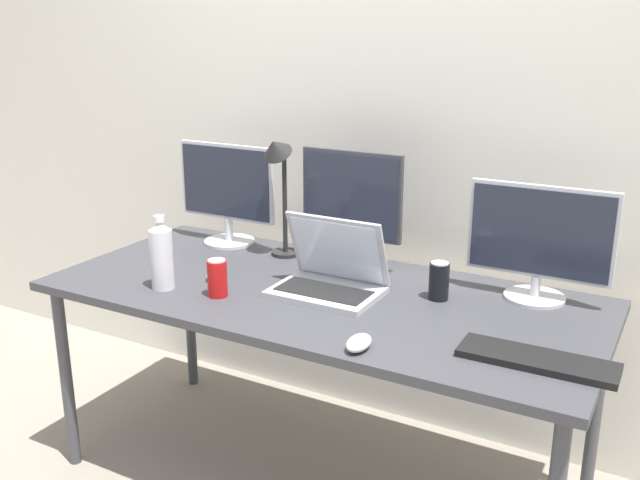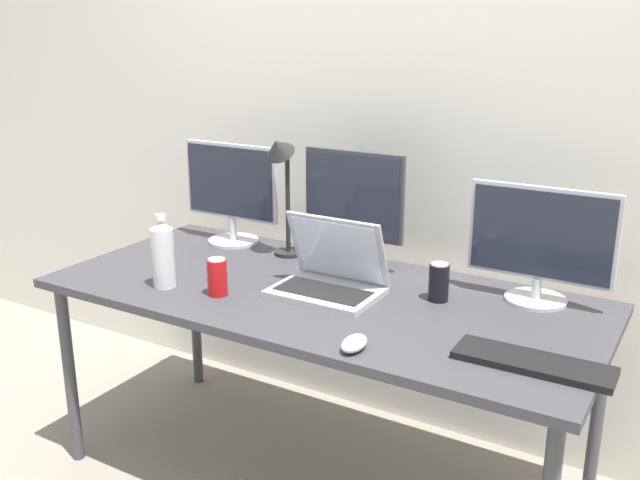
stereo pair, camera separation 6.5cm
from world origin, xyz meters
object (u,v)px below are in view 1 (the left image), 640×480
object	(u,v)px
monitor_left	(227,191)
keyboard_main	(537,360)
soda_can_near_keyboard	(439,281)
mouse_by_keyboard	(216,274)
soda_can_by_laptop	(217,278)
desk_lamp	(278,173)
monitor_right	(540,241)
water_bottle	(162,255)
laptop_silver	(330,275)
mouse_by_laptop	(359,343)
monitor_center	(351,205)
work_desk	(320,306)

from	to	relation	value
monitor_left	keyboard_main	size ratio (longest dim) A/B	1.05
soda_can_near_keyboard	mouse_by_keyboard	bearing A→B (deg)	-165.52
soda_can_by_laptop	desk_lamp	distance (m)	0.52
monitor_right	mouse_by_keyboard	distance (m)	1.10
soda_can_near_keyboard	water_bottle	bearing A→B (deg)	-157.21
laptop_silver	mouse_by_laptop	xyz separation A→B (m)	(0.27, -0.35, -0.04)
desk_lamp	monitor_center	bearing A→B (deg)	9.62
water_bottle	soda_can_by_laptop	xyz separation A→B (m)	(0.21, 0.03, -0.06)
monitor_left	mouse_by_laptop	distance (m)	1.12
mouse_by_keyboard	desk_lamp	bearing A→B (deg)	65.29
monitor_center	water_bottle	xyz separation A→B (m)	(-0.45, -0.52, -0.12)
monitor_left	keyboard_main	distance (m)	1.45
monitor_right	desk_lamp	xyz separation A→B (m)	(-0.96, -0.04, 0.13)
keyboard_main	soda_can_near_keyboard	distance (m)	0.50
work_desk	keyboard_main	bearing A→B (deg)	-13.74
mouse_by_laptop	keyboard_main	bearing A→B (deg)	15.24
monitor_left	mouse_by_keyboard	world-z (taller)	monitor_left
monitor_center	laptop_silver	xyz separation A→B (m)	(0.06, -0.28, -0.17)
monitor_center	soda_can_near_keyboard	size ratio (longest dim) A/B	3.42
keyboard_main	monitor_center	bearing A→B (deg)	148.49
water_bottle	desk_lamp	xyz separation A→B (m)	(0.17, 0.47, 0.22)
work_desk	monitor_right	bearing A→B (deg)	23.06
water_bottle	monitor_left	bearing A→B (deg)	101.85
soda_can_near_keyboard	desk_lamp	distance (m)	0.74
monitor_left	monitor_right	world-z (taller)	monitor_left
laptop_silver	water_bottle	xyz separation A→B (m)	(-0.52, -0.24, 0.06)
work_desk	laptop_silver	size ratio (longest dim) A/B	5.31
monitor_right	water_bottle	distance (m)	1.24
monitor_left	work_desk	bearing A→B (deg)	-26.67
work_desk	desk_lamp	world-z (taller)	desk_lamp
laptop_silver	soda_can_near_keyboard	distance (m)	0.36
water_bottle	mouse_by_keyboard	bearing A→B (deg)	58.70
mouse_by_laptop	monitor_center	bearing A→B (deg)	115.16
work_desk	keyboard_main	xyz separation A→B (m)	(0.76, -0.19, 0.06)
monitor_left	laptop_silver	bearing A→B (deg)	-24.73
mouse_by_laptop	laptop_silver	bearing A→B (deg)	125.05
monitor_center	desk_lamp	distance (m)	0.30
laptop_silver	soda_can_by_laptop	xyz separation A→B (m)	(-0.31, -0.21, 0.00)
laptop_silver	soda_can_near_keyboard	xyz separation A→B (m)	(0.34, 0.12, 0.00)
monitor_left	monitor_right	size ratio (longest dim) A/B	0.94
soda_can_by_laptop	monitor_left	bearing A→B (deg)	122.40
mouse_by_laptop	soda_can_near_keyboard	xyz separation A→B (m)	(0.06, 0.46, 0.04)
keyboard_main	soda_can_near_keyboard	world-z (taller)	soda_can_near_keyboard
laptop_silver	soda_can_by_laptop	world-z (taller)	laptop_silver
monitor_center	monitor_right	xyz separation A→B (m)	(0.68, -0.01, -0.03)
soda_can_by_laptop	mouse_by_laptop	bearing A→B (deg)	-13.13
work_desk	keyboard_main	world-z (taller)	keyboard_main
laptop_silver	keyboard_main	bearing A→B (deg)	-15.00
mouse_by_keyboard	soda_can_near_keyboard	xyz separation A→B (m)	(0.75, 0.19, 0.04)
mouse_by_laptop	soda_can_by_laptop	size ratio (longest dim) A/B	0.86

